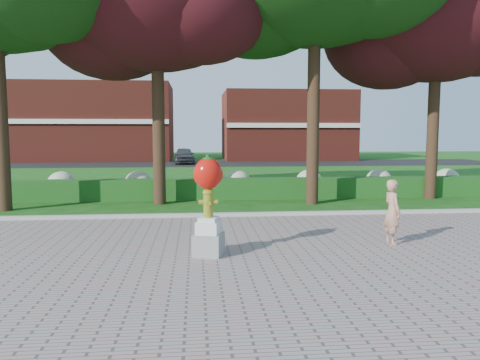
# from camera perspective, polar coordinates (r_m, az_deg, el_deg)

# --- Properties ---
(ground) EXTENTS (100.00, 100.00, 0.00)m
(ground) POSITION_cam_1_polar(r_m,az_deg,el_deg) (11.30, -1.84, -7.38)
(ground) COLOR #134812
(ground) RESTS_ON ground
(walkway) EXTENTS (40.00, 14.00, 0.04)m
(walkway) POSITION_cam_1_polar(r_m,az_deg,el_deg) (7.47, 0.09, -14.24)
(walkway) COLOR gray
(walkway) RESTS_ON ground
(curb) EXTENTS (40.00, 0.18, 0.15)m
(curb) POSITION_cam_1_polar(r_m,az_deg,el_deg) (14.22, -2.58, -4.33)
(curb) COLOR #ADADA5
(curb) RESTS_ON ground
(lawn_hedge) EXTENTS (24.00, 0.70, 0.80)m
(lawn_hedge) POSITION_cam_1_polar(r_m,az_deg,el_deg) (18.13, -3.20, -1.09)
(lawn_hedge) COLOR #134516
(lawn_hedge) RESTS_ON ground
(hydrangea_row) EXTENTS (20.10, 1.10, 0.99)m
(hydrangea_row) POSITION_cam_1_polar(r_m,az_deg,el_deg) (19.13, -1.60, -0.27)
(hydrangea_row) COLOR #BAC294
(hydrangea_row) RESTS_ON ground
(street) EXTENTS (50.00, 8.00, 0.02)m
(street) POSITION_cam_1_polar(r_m,az_deg,el_deg) (39.07, -4.35, 2.04)
(street) COLOR black
(street) RESTS_ON ground
(building_left) EXTENTS (14.00, 8.00, 7.00)m
(building_left) POSITION_cam_1_polar(r_m,az_deg,el_deg) (45.95, -17.17, 6.72)
(building_left) COLOR maroon
(building_left) RESTS_ON ground
(building_right) EXTENTS (12.00, 8.00, 6.40)m
(building_right) POSITION_cam_1_polar(r_m,az_deg,el_deg) (45.82, 5.61, 6.58)
(building_right) COLOR maroon
(building_right) RESTS_ON ground
(tree_far_right) EXTENTS (7.88, 6.72, 10.21)m
(tree_far_right) POSITION_cam_1_polar(r_m,az_deg,el_deg) (20.24, 22.57, 17.90)
(tree_far_right) COLOR black
(tree_far_right) RESTS_ON ground
(hydrant_sculpture) EXTENTS (0.70, 0.70, 2.09)m
(hydrant_sculpture) POSITION_cam_1_polar(r_m,az_deg,el_deg) (9.65, -3.90, -2.75)
(hydrant_sculpture) COLOR gray
(hydrant_sculpture) RESTS_ON walkway
(woman) EXTENTS (0.40, 0.57, 1.48)m
(woman) POSITION_cam_1_polar(r_m,az_deg,el_deg) (11.24, 18.07, -3.69)
(woman) COLOR tan
(woman) RESTS_ON walkway
(parked_car) EXTENTS (1.79, 3.98, 1.33)m
(parked_car) POSITION_cam_1_polar(r_m,az_deg,el_deg) (38.83, -6.82, 2.99)
(parked_car) COLOR #393C40
(parked_car) RESTS_ON street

